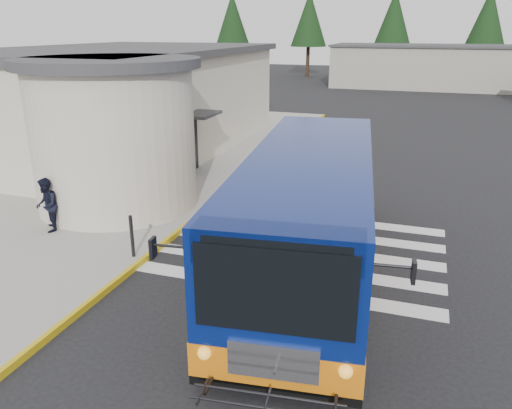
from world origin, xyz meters
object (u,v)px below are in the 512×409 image
(pedestrian_a, at_px, (130,198))
(bollard, at_px, (132,236))
(transit_bus, at_px, (309,217))
(pedestrian_b, at_px, (47,205))

(pedestrian_a, relative_size, bollard, 1.34)
(bollard, bearing_deg, pedestrian_a, 122.59)
(transit_bus, bearing_deg, pedestrian_b, 174.31)
(transit_bus, xyz_separation_m, bollard, (-4.45, -0.91, -0.74))
(pedestrian_b, relative_size, bollard, 1.41)
(pedestrian_b, height_order, bollard, pedestrian_b)
(transit_bus, distance_m, bollard, 4.60)
(pedestrian_a, xyz_separation_m, pedestrian_b, (-1.93, -1.39, 0.04))
(pedestrian_a, relative_size, pedestrian_b, 0.95)
(pedestrian_a, distance_m, bollard, 2.55)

